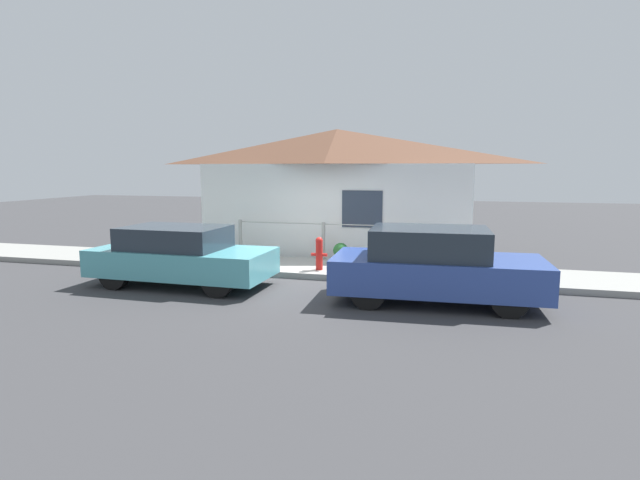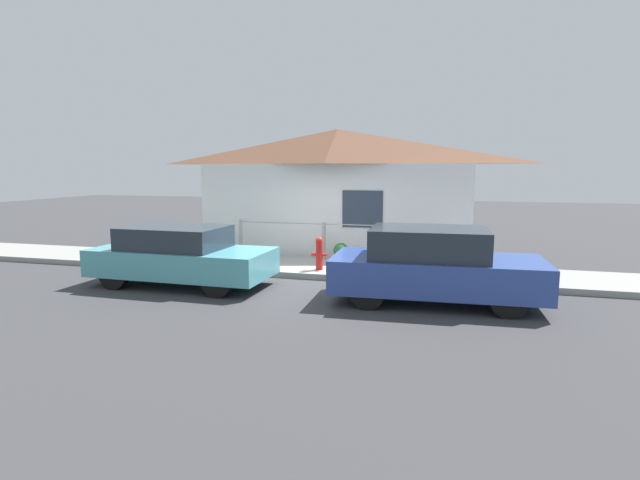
% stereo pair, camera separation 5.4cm
% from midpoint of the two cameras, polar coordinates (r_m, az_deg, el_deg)
% --- Properties ---
extents(ground_plane, '(60.00, 60.00, 0.00)m').
position_cam_midpoint_polar(ground_plane, '(11.69, -1.79, -4.51)').
color(ground_plane, '#38383A').
extents(sidewalk, '(24.00, 2.03, 0.14)m').
position_cam_midpoint_polar(sidewalk, '(12.63, -0.45, -3.22)').
color(sidewalk, gray).
rests_on(sidewalk, ground_plane).
extents(house, '(8.06, 2.23, 3.69)m').
position_cam_midpoint_polar(house, '(14.63, 2.00, 9.74)').
color(house, white).
rests_on(house, ground_plane).
extents(fence, '(4.90, 0.10, 1.01)m').
position_cam_midpoint_polar(fence, '(13.35, 0.54, 0.15)').
color(fence, '#999993').
rests_on(fence, sidewalk).
extents(car_left, '(3.97, 1.76, 1.31)m').
position_cam_midpoint_polar(car_left, '(11.40, -15.53, -1.72)').
color(car_left, teal).
rests_on(car_left, ground_plane).
extents(car_right, '(4.03, 1.92, 1.45)m').
position_cam_midpoint_polar(car_right, '(9.83, 13.09, -2.88)').
color(car_right, '#2D4793').
rests_on(car_right, ground_plane).
extents(fire_hydrant, '(0.39, 0.18, 0.80)m').
position_cam_midpoint_polar(fire_hydrant, '(11.99, 0.04, -1.47)').
color(fire_hydrant, red).
rests_on(fire_hydrant, sidewalk).
extents(potted_plant_near_hydrant, '(0.39, 0.39, 0.54)m').
position_cam_midpoint_polar(potted_plant_near_hydrant, '(12.80, 2.51, -1.47)').
color(potted_plant_near_hydrant, brown).
rests_on(potted_plant_near_hydrant, sidewalk).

